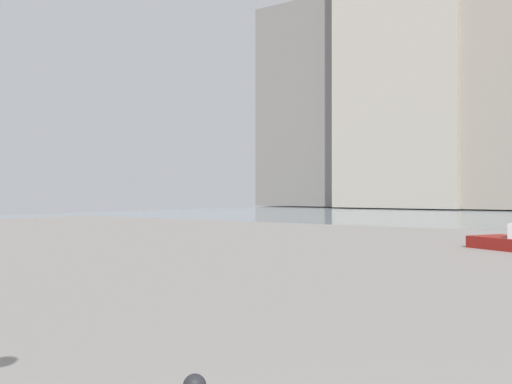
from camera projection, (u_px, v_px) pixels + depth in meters
building_annex at (408, 49)px, 69.46m from camera, size 15.38×12.12×42.20m
building_highrise at (317, 108)px, 79.65m from camera, size 13.14×12.18×30.47m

